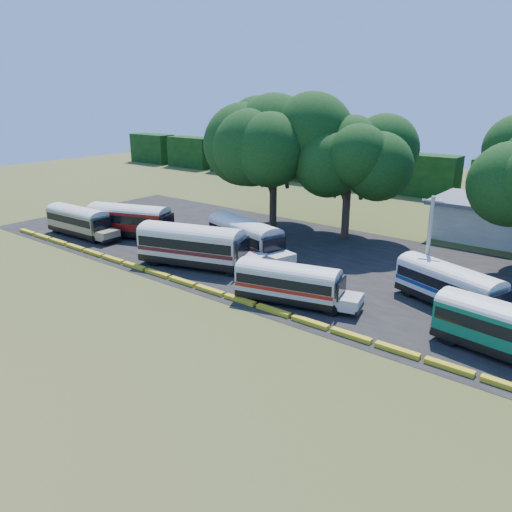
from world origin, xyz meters
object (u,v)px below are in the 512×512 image
Objects in this scene: bus_white_red at (290,281)px; bus_teal at (511,329)px; bus_cream_west at (194,244)px; tree_west at (274,137)px; bus_beige at (79,220)px; bus_red at (131,219)px.

bus_teal is (14.18, 1.30, 0.13)m from bus_white_red.
tree_west is (-2.23, 14.53, 7.98)m from bus_cream_west.
bus_white_red is at bearing -3.76° from bus_beige.
tree_west is (14.18, 15.10, 8.28)m from bus_beige.
bus_beige is at bearing 164.68° from bus_cream_west.
bus_white_red is 14.24m from bus_teal.
bus_teal reaches higher than bus_white_red.
bus_white_red is at bearing -167.05° from bus_teal.
bus_cream_west is 25.29m from bus_teal.
bus_cream_west is 16.73m from tree_west.
bus_cream_west is (16.42, 0.57, 0.29)m from bus_beige.
bus_teal is at bearing -17.60° from bus_cream_west.
tree_west is (-13.35, 15.95, 8.39)m from bus_white_red.
bus_white_red is 0.95× the size of bus_teal.
bus_cream_west is at bearing -172.57° from bus_teal.
bus_beige is 27.54m from bus_white_red.
bus_red is 23.25m from bus_white_red.
bus_red is 37.18m from bus_teal.
bus_white_red is (27.53, -0.86, -0.11)m from bus_beige.
bus_red reaches higher than bus_white_red.
bus_red is at bearing 150.30° from bus_cream_west.
tree_west reaches higher than bus_cream_west.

